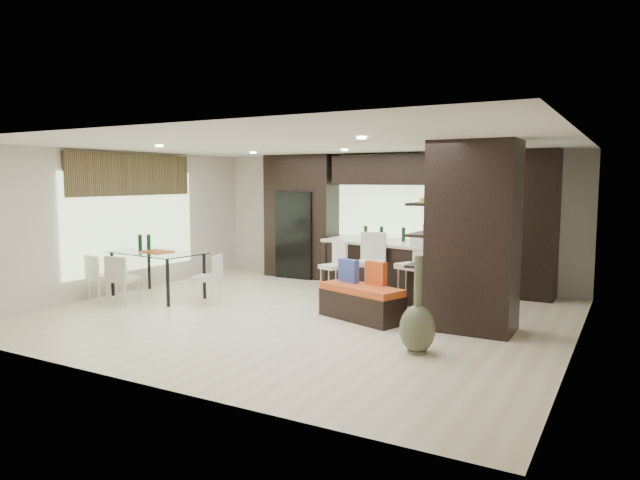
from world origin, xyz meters
The scene contains 22 objects.
ground centered at (0.00, 0.00, 0.00)m, with size 8.00×8.00×0.00m, color beige.
back_wall centered at (0.00, 3.50, 1.35)m, with size 8.00×0.02×2.70m, color beige.
left_wall centered at (-4.00, 0.00, 1.35)m, with size 0.02×7.00×2.70m, color beige.
right_wall centered at (4.00, 0.00, 1.35)m, with size 0.02×7.00×2.70m, color beige.
ceiling centered at (0.00, 0.00, 2.70)m, with size 8.00×7.00×0.02m, color white.
window_left centered at (-3.96, 0.20, 1.35)m, with size 0.04×3.20×1.90m, color #B2D199.
window_back centered at (0.60, 3.46, 1.55)m, with size 3.40×0.04×1.20m, color #B2D199.
stone_accent centered at (-3.93, 0.20, 2.25)m, with size 0.08×3.00×0.80m, color brown.
ceiling_spots centered at (0.00, 0.25, 2.68)m, with size 4.00×3.00×0.02m, color white.
back_cabinetry centered at (0.50, 3.17, 1.35)m, with size 6.80×0.68×2.70m, color black.
refrigerator centered at (-1.90, 3.12, 0.95)m, with size 0.90×0.68×1.90m, color black.
partition_column centered at (2.60, 0.40, 1.35)m, with size 1.20×0.80×2.70m, color black.
kitchen_island centered at (0.67, 2.04, 0.52)m, with size 2.48×1.07×1.03m, color black.
stool_left centered at (-0.09, 1.22, 0.42)m, with size 0.37×0.37×0.84m, color beige.
stool_mid centered at (0.67, 1.18, 0.50)m, with size 0.45×0.45×1.01m, color beige.
stool_right centered at (1.43, 1.18, 0.51)m, with size 0.45×0.45×1.02m, color beige.
bench centered at (0.97, 0.18, 0.27)m, with size 1.38×0.53×0.53m, color black.
floor_vase centered at (2.30, -1.04, 0.61)m, with size 0.45×0.45×1.22m, color #494F39, non-canonical shape.
dining_table centered at (-3.03, -0.10, 0.42)m, with size 1.75×0.98×0.84m, color white.
chair_near centered at (-3.03, -0.89, 0.40)m, with size 0.43×0.43×0.80m, color beige.
chair_far centered at (-3.57, -0.88, 0.39)m, with size 0.42×0.42×0.78m, color beige.
chair_end centered at (-1.86, -0.10, 0.39)m, with size 0.43×0.43×0.79m, color beige.
Camera 1 is at (4.62, -7.67, 2.15)m, focal length 32.00 mm.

